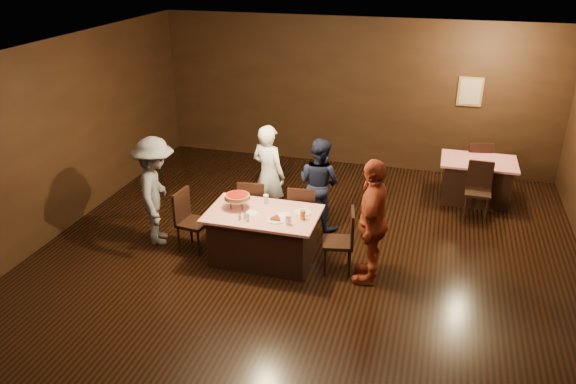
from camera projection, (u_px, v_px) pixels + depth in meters
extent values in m
plane|color=black|center=(288.00, 294.00, 7.51)|extent=(10.00, 10.00, 0.00)
cube|color=silver|center=(288.00, 70.00, 6.28)|extent=(8.00, 10.00, 0.04)
cube|color=black|center=(355.00, 94.00, 11.28)|extent=(8.00, 0.04, 3.00)
cube|color=black|center=(14.00, 160.00, 7.88)|extent=(0.04, 10.00, 3.00)
cube|color=tan|center=(470.00, 92.00, 10.63)|extent=(0.46, 0.03, 0.56)
cube|color=beige|center=(470.00, 92.00, 10.61)|extent=(0.38, 0.01, 0.48)
cube|color=red|center=(263.00, 236.00, 8.17)|extent=(1.60, 1.00, 0.77)
cube|color=red|center=(476.00, 180.00, 10.07)|extent=(1.30, 0.90, 0.77)
cube|color=black|center=(254.00, 206.00, 8.89)|extent=(0.46, 0.46, 0.95)
cube|color=black|center=(303.00, 212.00, 8.69)|extent=(0.46, 0.46, 0.95)
cube|color=black|center=(194.00, 222.00, 8.41)|extent=(0.47, 0.47, 0.95)
cube|color=black|center=(338.00, 241.00, 7.86)|extent=(0.49, 0.49, 0.95)
cube|color=black|center=(478.00, 191.00, 9.42)|extent=(0.44, 0.44, 0.95)
cube|color=black|center=(476.00, 164.00, 10.56)|extent=(0.49, 0.49, 0.95)
imported|color=white|center=(269.00, 175.00, 9.11)|extent=(0.72, 0.59, 1.68)
imported|color=#161A33|center=(319.00, 184.00, 9.00)|extent=(0.90, 0.82, 1.52)
imported|color=slate|center=(156.00, 191.00, 8.49)|extent=(1.00, 1.26, 1.70)
imported|color=maroon|center=(372.00, 222.00, 7.49)|extent=(0.45, 1.05, 1.79)
cylinder|color=black|center=(240.00, 200.00, 8.21)|extent=(0.01, 0.01, 0.15)
cylinder|color=black|center=(231.00, 204.00, 8.10)|extent=(0.01, 0.01, 0.15)
cylinder|color=black|center=(242.00, 205.00, 8.06)|extent=(0.01, 0.01, 0.15)
cylinder|color=silver|center=(237.00, 198.00, 8.09)|extent=(0.38, 0.38, 0.01)
cylinder|color=#B27233|center=(237.00, 196.00, 8.08)|extent=(0.35, 0.35, 0.05)
cylinder|color=#A5140C|center=(237.00, 195.00, 8.07)|extent=(0.30, 0.30, 0.01)
cylinder|color=white|center=(276.00, 220.00, 7.79)|extent=(0.25, 0.25, 0.01)
cylinder|color=#B27233|center=(276.00, 218.00, 7.78)|extent=(0.18, 0.18, 0.04)
cylinder|color=#A5140C|center=(276.00, 217.00, 7.77)|extent=(0.14, 0.14, 0.01)
cylinder|color=white|center=(303.00, 212.00, 8.01)|extent=(0.25, 0.25, 0.01)
cylinder|color=silver|center=(289.00, 220.00, 7.65)|extent=(0.08, 0.08, 0.14)
cylinder|color=#BF7F26|center=(303.00, 215.00, 7.79)|extent=(0.08, 0.08, 0.14)
cylinder|color=silver|center=(266.00, 199.00, 8.26)|extent=(0.08, 0.08, 0.14)
cylinder|color=silver|center=(245.00, 216.00, 7.82)|extent=(0.04, 0.04, 0.08)
cylinder|color=silver|center=(245.00, 213.00, 7.80)|extent=(0.05, 0.05, 0.02)
cylinder|color=silver|center=(248.00, 218.00, 7.76)|extent=(0.04, 0.04, 0.08)
cylinder|color=silver|center=(248.00, 215.00, 7.75)|extent=(0.05, 0.05, 0.02)
cylinder|color=silver|center=(240.00, 217.00, 7.79)|extent=(0.04, 0.04, 0.08)
cylinder|color=silver|center=(240.00, 214.00, 7.77)|extent=(0.05, 0.05, 0.02)
cube|color=white|center=(283.00, 215.00, 7.94)|extent=(0.19, 0.19, 0.01)
cube|color=white|center=(252.00, 213.00, 8.01)|extent=(0.21, 0.21, 0.01)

